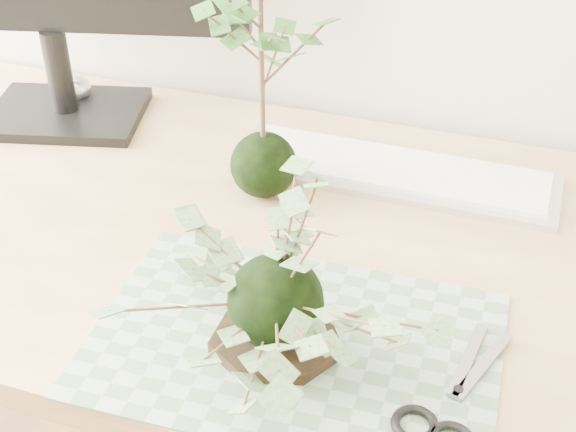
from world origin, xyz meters
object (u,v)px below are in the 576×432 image
object	(u,v)px
ivy_kokedama	(275,266)
keyboard	(394,172)
desk	(308,290)
maple_kokedama	(260,8)

from	to	relation	value
ivy_kokedama	keyboard	distance (m)	0.42
desk	maple_kokedama	world-z (taller)	maple_kokedama
desk	maple_kokedama	size ratio (longest dim) A/B	4.04
desk	keyboard	bearing A→B (deg)	69.04
desk	ivy_kokedama	size ratio (longest dim) A/B	4.12
ivy_kokedama	maple_kokedama	world-z (taller)	maple_kokedama
ivy_kokedama	maple_kokedama	bearing A→B (deg)	112.36
maple_kokedama	keyboard	bearing A→B (deg)	31.39
maple_kokedama	desk	bearing A→B (deg)	-42.62
desk	maple_kokedama	xyz separation A→B (m)	(-0.10, 0.09, 0.37)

